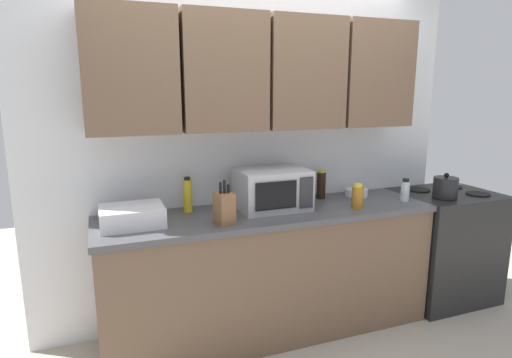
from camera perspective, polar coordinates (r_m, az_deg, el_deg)
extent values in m
cube|color=white|center=(3.16, -0.39, 4.29)|extent=(3.20, 0.06, 2.60)
cube|color=brown|center=(2.76, -16.57, 13.64)|extent=(0.55, 0.33, 0.75)
cube|color=brown|center=(2.87, -4.66, 14.00)|extent=(0.55, 0.33, 0.75)
cube|color=brown|center=(3.08, 6.02, 13.83)|extent=(0.55, 0.33, 0.75)
cube|color=brown|center=(3.37, 15.07, 13.32)|extent=(0.55, 0.33, 0.75)
cube|color=brown|center=(3.10, 1.79, -12.64)|extent=(2.30, 0.60, 0.86)
cube|color=#4C4C51|center=(2.94, 1.85, -4.65)|extent=(2.33, 0.63, 0.04)
cube|color=black|center=(3.90, 23.73, -8.11)|extent=(0.76, 0.64, 0.90)
cylinder|color=black|center=(3.57, 23.93, -2.31)|extent=(0.18, 0.18, 0.01)
cylinder|color=black|center=(3.81, 27.60, -1.79)|extent=(0.18, 0.18, 0.01)
cylinder|color=black|center=(3.76, 20.97, -1.37)|extent=(0.18, 0.18, 0.01)
cylinder|color=black|center=(3.99, 24.64, -0.93)|extent=(0.18, 0.18, 0.01)
cylinder|color=black|center=(3.55, 24.04, -1.02)|extent=(0.18, 0.18, 0.15)
sphere|color=black|center=(3.53, 24.17, 0.47)|extent=(0.04, 0.04, 0.04)
cube|color=#B7B7BC|center=(2.97, 2.16, -1.33)|extent=(0.48, 0.36, 0.28)
cube|color=black|center=(2.78, 2.73, -2.22)|extent=(0.29, 0.01, 0.18)
cube|color=#2D2D33|center=(2.87, 6.77, -1.83)|extent=(0.10, 0.01, 0.21)
cube|color=silver|center=(2.72, -16.27, -4.77)|extent=(0.38, 0.30, 0.12)
cube|color=brown|center=(2.63, -4.27, -3.95)|extent=(0.12, 0.14, 0.20)
cylinder|color=black|center=(2.59, -4.79, -1.19)|extent=(0.02, 0.02, 0.07)
cylinder|color=black|center=(2.59, -4.26, -1.04)|extent=(0.02, 0.02, 0.08)
cylinder|color=black|center=(2.60, -3.72, -1.29)|extent=(0.02, 0.02, 0.05)
cylinder|color=#AD701E|center=(3.07, 13.45, -2.43)|extent=(0.08, 0.08, 0.15)
cylinder|color=yellow|center=(3.05, 13.53, -0.84)|extent=(0.06, 0.06, 0.02)
cylinder|color=black|center=(3.28, 8.71, -0.86)|extent=(0.07, 0.07, 0.20)
cylinder|color=yellow|center=(3.26, 8.77, 1.01)|extent=(0.05, 0.05, 0.02)
cylinder|color=silver|center=(3.36, 19.35, -1.58)|extent=(0.06, 0.06, 0.15)
cylinder|color=black|center=(3.34, 19.45, -0.15)|extent=(0.05, 0.05, 0.02)
cylinder|color=gold|center=(2.92, -9.14, -2.26)|extent=(0.06, 0.06, 0.22)
cylinder|color=black|center=(2.90, -9.21, 0.06)|extent=(0.04, 0.04, 0.02)
cylinder|color=silver|center=(3.43, 13.30, -1.76)|extent=(0.18, 0.18, 0.06)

